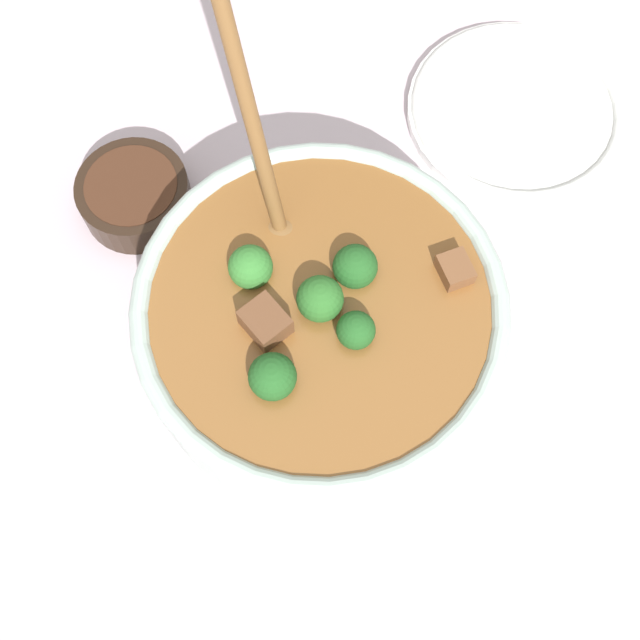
% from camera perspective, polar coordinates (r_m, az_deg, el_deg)
% --- Properties ---
extents(ground_plane, '(4.00, 4.00, 0.00)m').
position_cam_1_polar(ground_plane, '(0.72, -0.00, -2.04)').
color(ground_plane, silver).
extents(stew_bowl, '(0.30, 0.30, 0.31)m').
position_cam_1_polar(stew_bowl, '(0.66, -0.02, -0.22)').
color(stew_bowl, '#B2C6BC').
rests_on(stew_bowl, ground_plane).
extents(condiment_bowl, '(0.10, 0.10, 0.04)m').
position_cam_1_polar(condiment_bowl, '(0.78, -13.06, 8.69)').
color(condiment_bowl, black).
rests_on(condiment_bowl, ground_plane).
extents(empty_plate, '(0.22, 0.22, 0.02)m').
position_cam_1_polar(empty_plate, '(0.85, 13.81, 14.26)').
color(empty_plate, white).
rests_on(empty_plate, ground_plane).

